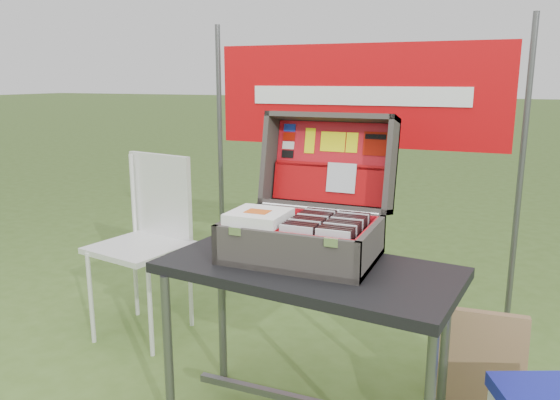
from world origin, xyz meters
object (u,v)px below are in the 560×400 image
at_px(chair, 140,249).
at_px(cardboard_box, 478,358).
at_px(table, 307,349).
at_px(suitcase, 307,188).

height_order(chair, cardboard_box, chair).
bearing_deg(chair, table, -10.62).
bearing_deg(suitcase, table, -68.01).
xyz_separation_m(chair, cardboard_box, (1.74, 0.03, -0.29)).
height_order(suitcase, chair, suitcase).
height_order(suitcase, cardboard_box, suitcase).
relative_size(suitcase, cardboard_box, 1.39).
bearing_deg(cardboard_box, chair, 176.98).
xyz_separation_m(suitcase, chair, (-1.07, 0.32, -0.48)).
relative_size(table, suitcase, 1.95).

